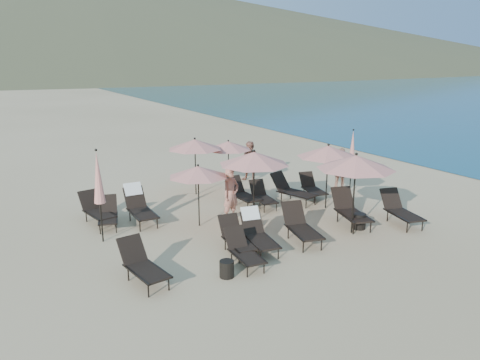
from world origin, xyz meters
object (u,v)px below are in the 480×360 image
lounger_3 (301,226)px  lounger_12 (96,209)px  lounger_6 (108,214)px  lounger_2 (237,237)px  lounger_8 (242,193)px  beachgoer_c (341,171)px  umbrella_open_0 (198,172)px  umbrella_closed_1 (98,178)px  lounger_0 (142,264)px  side_table_0 (227,269)px  lounger_10 (292,189)px  lounger_7 (139,205)px  lounger_9 (263,196)px  lounger_4 (350,210)px  umbrella_open_1 (254,158)px  lounger_5 (400,210)px  lounger_13 (243,250)px  umbrella_open_3 (195,144)px  lounger_1 (257,232)px  umbrella_open_2 (328,151)px  beachgoer_b (251,161)px  umbrella_open_5 (356,162)px  lounger_11 (312,187)px  umbrella_closed_0 (352,149)px  side_table_1 (359,221)px

lounger_3 → lounger_12: (-4.80, 4.57, -0.03)m
lounger_6 → lounger_2: bearing=-40.6°
lounger_8 → beachgoer_c: (4.01, -0.71, 0.48)m
umbrella_open_0 → umbrella_closed_1: size_ratio=0.73×
lounger_0 → side_table_0: size_ratio=4.10×
side_table_0 → beachgoer_c: (7.23, 4.14, 0.70)m
lounger_10 → lounger_2: bearing=-160.8°
lounger_7 → lounger_12: 1.38m
lounger_9 → lounger_4: bearing=-55.0°
lounger_8 → side_table_0: size_ratio=3.93×
lounger_2 → lounger_4: size_ratio=0.83×
lounger_10 → umbrella_open_1: size_ratio=0.79×
lounger_5 → lounger_13: bearing=-164.0°
lounger_6 → umbrella_open_3: umbrella_open_3 is taller
lounger_7 → lounger_10: (5.58, -0.74, -0.06)m
lounger_8 → lounger_10: size_ratio=0.87×
lounger_1 → umbrella_open_0: (-0.65, 2.48, 1.28)m
lounger_5 → umbrella_open_0: umbrella_open_0 is taller
lounger_1 → umbrella_open_2: bearing=34.7°
lounger_0 → lounger_9: lounger_0 is taller
umbrella_closed_1 → beachgoer_b: umbrella_closed_1 is taller
lounger_1 → lounger_9: size_ratio=1.13×
lounger_2 → side_table_0: bearing=-122.1°
lounger_5 → umbrella_open_2: size_ratio=0.79×
lounger_1 → lounger_2: lounger_1 is taller
lounger_1 → lounger_2: (-0.61, 0.10, -0.08)m
lounger_6 → umbrella_open_5: bearing=-18.6°
lounger_11 → umbrella_closed_0: 2.20m
umbrella_open_5 → lounger_9: bearing=105.2°
lounger_3 → lounger_9: bearing=89.8°
umbrella_open_2 → side_table_1: 2.83m
lounger_9 → beachgoer_c: size_ratio=0.85×
lounger_12 → umbrella_open_2: size_ratio=0.74×
lounger_4 → umbrella_open_5: 1.89m
lounger_5 → side_table_0: lounger_5 is taller
lounger_3 → umbrella_open_0: size_ratio=0.92×
lounger_0 → lounger_1: bearing=-2.9°
lounger_12 → beachgoer_c: bearing=-19.8°
lounger_8 → lounger_11: 2.83m
lounger_10 → beachgoer_b: size_ratio=1.10×
lounger_5 → lounger_10: lounger_10 is taller
lounger_3 → beachgoer_c: (4.26, 3.15, 0.44)m
umbrella_open_0 → umbrella_closed_1: bearing=176.4°
lounger_1 → lounger_11: size_ratio=1.10×
lounger_0 → umbrella_open_1: bearing=17.9°
lounger_13 → umbrella_closed_1: (-2.79, 3.38, 1.52)m
lounger_5 → lounger_8: lounger_5 is taller
lounger_9 → lounger_11: bearing=9.1°
umbrella_open_1 → umbrella_open_5: 3.12m
umbrella_closed_0 → beachgoer_b: size_ratio=1.47×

